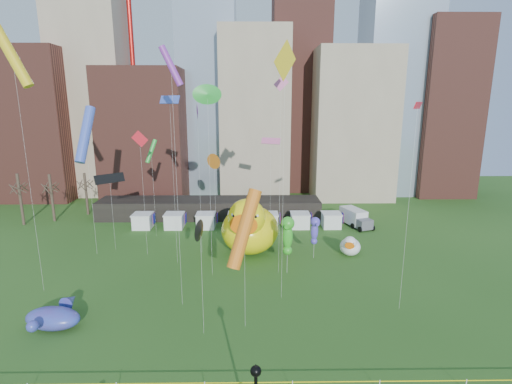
{
  "coord_description": "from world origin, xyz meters",
  "views": [
    {
      "loc": [
        3.2,
        -22.63,
        19.38
      ],
      "look_at": [
        3.63,
        9.34,
        12.0
      ],
      "focal_mm": 27.0,
      "sensor_mm": 36.0,
      "label": 1
    }
  ],
  "objects_px": {
    "small_duck": "(350,246)",
    "box_truck": "(355,217)",
    "big_duck": "(249,227)",
    "whale_inflatable": "(54,317)",
    "seahorse_green": "(288,233)",
    "seahorse_purple": "(315,228)"
  },
  "relations": [
    {
      "from": "seahorse_green",
      "to": "box_truck",
      "type": "height_order",
      "value": "seahorse_green"
    },
    {
      "from": "seahorse_purple",
      "to": "box_truck",
      "type": "relative_size",
      "value": 0.82
    },
    {
      "from": "seahorse_green",
      "to": "seahorse_purple",
      "type": "distance_m",
      "value": 5.97
    },
    {
      "from": "seahorse_green",
      "to": "box_truck",
      "type": "relative_size",
      "value": 1.03
    },
    {
      "from": "small_duck",
      "to": "box_truck",
      "type": "xyz_separation_m",
      "value": [
        3.96,
        12.49,
        0.08
      ]
    },
    {
      "from": "big_duck",
      "to": "seahorse_green",
      "type": "bearing_deg",
      "value": -46.54
    },
    {
      "from": "small_duck",
      "to": "whale_inflatable",
      "type": "xyz_separation_m",
      "value": [
        -30.32,
        -16.13,
        -0.3
      ]
    },
    {
      "from": "seahorse_purple",
      "to": "whale_inflatable",
      "type": "relative_size",
      "value": 0.86
    },
    {
      "from": "small_duck",
      "to": "seahorse_purple",
      "type": "height_order",
      "value": "seahorse_purple"
    },
    {
      "from": "small_duck",
      "to": "box_truck",
      "type": "distance_m",
      "value": 13.1
    },
    {
      "from": "box_truck",
      "to": "seahorse_purple",
      "type": "bearing_deg",
      "value": -142.94
    },
    {
      "from": "small_duck",
      "to": "whale_inflatable",
      "type": "distance_m",
      "value": 34.34
    },
    {
      "from": "seahorse_green",
      "to": "box_truck",
      "type": "xyz_separation_m",
      "value": [
        12.65,
        17.84,
        -3.63
      ]
    },
    {
      "from": "big_duck",
      "to": "whale_inflatable",
      "type": "bearing_deg",
      "value": -127.32
    },
    {
      "from": "small_duck",
      "to": "box_truck",
      "type": "height_order",
      "value": "small_duck"
    },
    {
      "from": "whale_inflatable",
      "to": "box_truck",
      "type": "height_order",
      "value": "box_truck"
    },
    {
      "from": "seahorse_purple",
      "to": "box_truck",
      "type": "xyz_separation_m",
      "value": [
        8.82,
        13.37,
        -2.62
      ]
    },
    {
      "from": "big_duck",
      "to": "small_duck",
      "type": "height_order",
      "value": "big_duck"
    },
    {
      "from": "big_duck",
      "to": "box_truck",
      "type": "distance_m",
      "value": 20.77
    },
    {
      "from": "seahorse_green",
      "to": "seahorse_purple",
      "type": "xyz_separation_m",
      "value": [
        3.83,
        4.47,
        -1.01
      ]
    },
    {
      "from": "small_duck",
      "to": "seahorse_purple",
      "type": "bearing_deg",
      "value": -152.45
    },
    {
      "from": "whale_inflatable",
      "to": "small_duck",
      "type": "bearing_deg",
      "value": 35.9
    }
  ]
}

